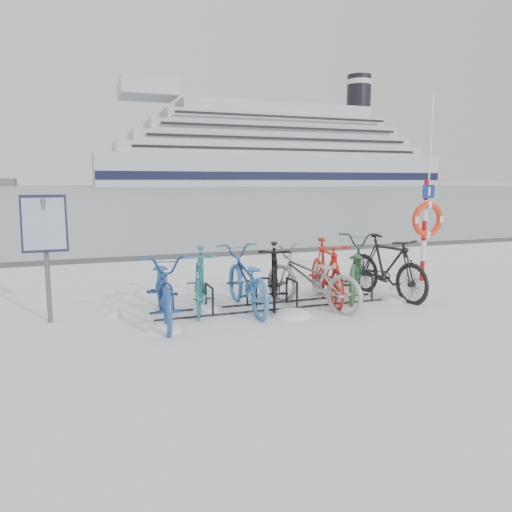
# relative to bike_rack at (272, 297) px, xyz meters

# --- Properties ---
(ground) EXTENTS (900.00, 900.00, 0.00)m
(ground) POSITION_rel_bike_rack_xyz_m (0.00, 0.00, -0.18)
(ground) COLOR white
(ground) RESTS_ON ground
(ice_sheet) EXTENTS (400.00, 298.00, 0.02)m
(ice_sheet) POSITION_rel_bike_rack_xyz_m (0.00, 155.00, -0.17)
(ice_sheet) COLOR #A4B3BA
(ice_sheet) RESTS_ON ground
(quay_edge) EXTENTS (400.00, 0.25, 0.10)m
(quay_edge) POSITION_rel_bike_rack_xyz_m (0.00, 5.90, -0.13)
(quay_edge) COLOR #3F3F42
(quay_edge) RESTS_ON ground
(bike_rack) EXTENTS (4.00, 0.48, 0.46)m
(bike_rack) POSITION_rel_bike_rack_xyz_m (0.00, 0.00, 0.00)
(bike_rack) COLOR black
(bike_rack) RESTS_ON ground
(info_board) EXTENTS (0.64, 0.26, 1.90)m
(info_board) POSITION_rel_bike_rack_xyz_m (-3.46, 0.27, 1.19)
(info_board) COLOR #595B5E
(info_board) RESTS_ON ground
(lifebuoy_station) EXTENTS (0.75, 0.22, 3.87)m
(lifebuoy_station) POSITION_rel_bike_rack_xyz_m (3.86, 0.99, 1.12)
(lifebuoy_station) COLOR #A80D0D
(lifebuoy_station) RESTS_ON ground
(cruise_ferry) EXTENTS (151.29, 28.50, 49.71)m
(cruise_ferry) POSITION_rel_bike_rack_xyz_m (78.47, 197.68, 13.36)
(cruise_ferry) COLOR silver
(cruise_ferry) RESTS_ON ground
(bike_0) EXTENTS (0.92, 2.17, 1.11)m
(bike_0) POSITION_rel_bike_rack_xyz_m (-1.82, -0.21, 0.37)
(bike_0) COLOR #234C90
(bike_0) RESTS_ON ground
(bike_1) EXTENTS (0.97, 1.83, 1.06)m
(bike_1) POSITION_rel_bike_rack_xyz_m (-1.16, 0.24, 0.35)
(bike_1) COLOR #236E74
(bike_1) RESTS_ON ground
(bike_2) EXTENTS (0.76, 2.06, 1.07)m
(bike_2) POSITION_rel_bike_rack_xyz_m (-0.45, 0.02, 0.35)
(bike_2) COLOR #316EB5
(bike_2) RESTS_ON ground
(bike_3) EXTENTS (1.14, 1.88, 1.09)m
(bike_3) POSITION_rel_bike_rack_xyz_m (0.10, 0.15, 0.36)
(bike_3) COLOR black
(bike_3) RESTS_ON ground
(bike_4) EXTENTS (1.49, 2.15, 1.07)m
(bike_4) POSITION_rel_bike_rack_xyz_m (0.60, -0.24, 0.35)
(bike_4) COLOR #A0A2A7
(bike_4) RESTS_ON ground
(bike_5) EXTENTS (0.88, 1.96, 1.14)m
(bike_5) POSITION_rel_bike_rack_xyz_m (1.04, 0.04, 0.39)
(bike_5) COLOR red
(bike_5) RESTS_ON ground
(bike_6) EXTENTS (1.86, 2.22, 1.14)m
(bike_6) POSITION_rel_bike_rack_xyz_m (1.78, 0.32, 0.39)
(bike_6) COLOR #2E5C37
(bike_6) RESTS_ON ground
(bike_7) EXTENTS (0.88, 2.02, 1.17)m
(bike_7) POSITION_rel_bike_rack_xyz_m (2.25, 0.00, 0.41)
(bike_7) COLOR black
(bike_7) RESTS_ON ground
(snow_drifts) EXTENTS (5.79, 1.96, 0.22)m
(snow_drifts) POSITION_rel_bike_rack_xyz_m (0.19, -0.12, -0.18)
(snow_drifts) COLOR white
(snow_drifts) RESTS_ON ground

